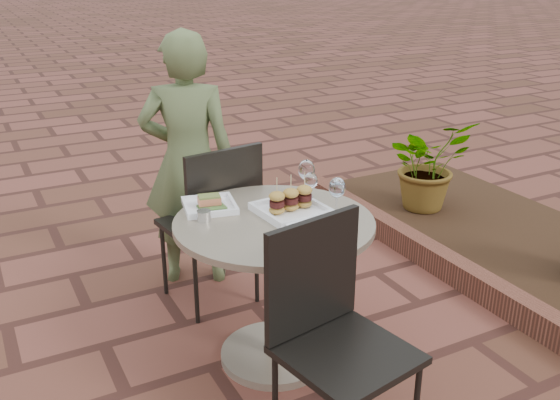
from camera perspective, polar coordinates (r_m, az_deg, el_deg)
name	(u,v)px	position (r m, az deg, el deg)	size (l,w,h in m)	color
ground	(213,367)	(3.09, -6.18, -14.93)	(60.00, 60.00, 0.00)	brown
cafe_table	(274,269)	(2.88, -0.53, -6.33)	(0.90, 0.90, 0.73)	gray
chair_far	(216,214)	(3.32, -5.88, -1.27)	(0.50, 0.50, 0.93)	black
chair_near	(330,321)	(2.39, 4.63, -10.95)	(0.52, 0.52, 0.93)	black
diner	(188,161)	(3.58, -8.40, 3.52)	(0.54, 0.35, 1.48)	#4D5B32
plate_salmon	(210,205)	(2.91, -6.45, -0.43)	(0.28, 0.28, 0.06)	white
plate_sliders	(291,205)	(2.83, 0.99, -0.44)	(0.31, 0.31, 0.19)	white
plate_tuna	(320,230)	(2.64, 3.65, -2.79)	(0.23, 0.23, 0.03)	white
wine_glass_right	(337,189)	(2.80, 5.24, 1.04)	(0.08, 0.08, 0.18)	white
wine_glass_mid	(307,171)	(2.99, 2.44, 2.68)	(0.08, 0.08, 0.19)	white
wine_glass_far	(311,181)	(2.94, 2.84, 1.73)	(0.06, 0.06, 0.15)	white
steel_ramekin	(204,216)	(2.78, -6.97, -1.44)	(0.06, 0.06, 0.05)	silver
cutlery_set	(345,220)	(2.79, 5.95, -1.79)	(0.08, 0.18, 0.00)	silver
planter_curb	(434,257)	(4.01, 13.88, -5.10)	(0.12, 3.00, 0.15)	brown
mulch_bed	(514,241)	(4.49, 20.62, -3.57)	(1.30, 3.00, 0.06)	black
potted_plant_a	(428,164)	(4.71, 13.35, 3.22)	(0.61, 0.53, 0.68)	#33662D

